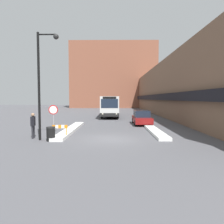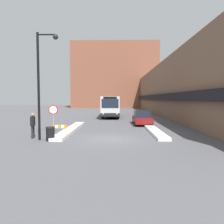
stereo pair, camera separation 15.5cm
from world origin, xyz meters
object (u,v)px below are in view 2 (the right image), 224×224
Objects in this scene: street_lamp at (42,75)px; stop_sign at (53,113)px; trash_bin at (50,134)px; parked_car_front at (142,118)px; construction_barricade at (60,129)px; city_bus at (111,106)px; pedestrian at (33,123)px.

stop_sign is at bearing 92.70° from street_lamp.
street_lamp is at bearing 152.88° from trash_bin.
construction_barricade is (-6.89, -8.23, -0.08)m from parked_car_front.
street_lamp is at bearing -102.09° from city_bus.
stop_sign is at bearing -142.23° from parked_car_front.
trash_bin is (-3.61, -19.82, -1.22)m from city_bus.
trash_bin is (1.52, -0.93, -0.61)m from pedestrian.
city_bus is 12.19× the size of trash_bin.
street_lamp is 7.59× the size of trash_bin.
trash_bin is at bearing -127.67° from parked_car_front.
parked_car_front reaches higher than trash_bin.
city_bus is 2.50× the size of parked_car_front.
trash_bin is at bearing -106.22° from construction_barricade.
parked_car_front reaches higher than construction_barricade.
city_bus is at bearing 75.41° from stop_sign.
construction_barricade is (-3.29, -18.70, -1.03)m from city_bus.
construction_barricade is at bearing 42.82° from street_lamp.
parked_car_front is 10.07m from stop_sign.
construction_barricade is at bearing -129.95° from parked_car_front.
trash_bin is 0.86× the size of construction_barricade.
street_lamp is 3.93m from construction_barricade.
stop_sign reaches higher than pedestrian.
trash_bin is at bearing -27.12° from street_lamp.
construction_barricade is (0.90, 0.83, -3.73)m from street_lamp.
parked_car_front is 4.88× the size of trash_bin.
street_lamp reaches higher than pedestrian.
street_lamp reaches higher than parked_car_front.
street_lamp is (-7.79, -9.06, 3.65)m from parked_car_front.
parked_car_front is 10.74m from construction_barricade.
pedestrian is at bearing -109.68° from stop_sign.
pedestrian is (-0.95, 0.64, -3.31)m from street_lamp.
parked_car_front is 4.22× the size of construction_barricade.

